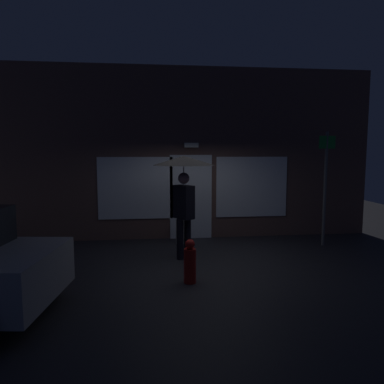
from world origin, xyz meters
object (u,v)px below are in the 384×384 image
sidewalk_bollard (181,231)px  person_with_umbrella (184,175)px  fire_hydrant (190,263)px  street_sign_post (325,182)px

sidewalk_bollard → person_with_umbrella: bearing=-92.0°
person_with_umbrella → sidewalk_bollard: size_ratio=3.62×
sidewalk_bollard → fire_hydrant: 2.73m
person_with_umbrella → fire_hydrant: (-0.03, -1.46, -1.43)m
street_sign_post → sidewalk_bollard: size_ratio=4.54×
person_with_umbrella → street_sign_post: bearing=-111.4°
street_sign_post → fire_hydrant: size_ratio=3.56×
person_with_umbrella → fire_hydrant: 2.05m
fire_hydrant → street_sign_post: bearing=31.7°
person_with_umbrella → street_sign_post: 3.57m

